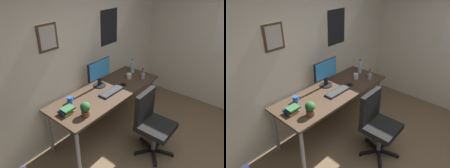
# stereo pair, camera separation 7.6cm
# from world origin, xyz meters

# --- Properties ---
(wall_back) EXTENTS (4.40, 0.10, 2.60)m
(wall_back) POSITION_xyz_m (0.00, 2.15, 1.30)
(wall_back) COLOR beige
(wall_back) RESTS_ON ground_plane
(desk) EXTENTS (1.90, 0.71, 0.75)m
(desk) POSITION_xyz_m (0.22, 1.72, 0.68)
(desk) COLOR #4C3828
(desk) RESTS_ON ground_plane
(office_chair) EXTENTS (0.55, 0.57, 0.95)m
(office_chair) POSITION_xyz_m (0.28, 0.95, 0.53)
(office_chair) COLOR black
(office_chair) RESTS_ON ground_plane
(monitor) EXTENTS (0.46, 0.20, 0.43)m
(monitor) POSITION_xyz_m (0.27, 1.91, 0.99)
(monitor) COLOR black
(monitor) RESTS_ON desk
(keyboard) EXTENTS (0.43, 0.15, 0.03)m
(keyboard) POSITION_xyz_m (0.23, 1.63, 0.77)
(keyboard) COLOR black
(keyboard) RESTS_ON desk
(computer_mouse) EXTENTS (0.06, 0.11, 0.04)m
(computer_mouse) POSITION_xyz_m (0.53, 1.63, 0.77)
(computer_mouse) COLOR black
(computer_mouse) RESTS_ON desk
(water_bottle) EXTENTS (0.07, 0.07, 0.25)m
(water_bottle) POSITION_xyz_m (1.01, 1.80, 0.86)
(water_bottle) COLOR silver
(water_bottle) RESTS_ON desk
(coffee_mug_near) EXTENTS (0.12, 0.08, 0.09)m
(coffee_mug_near) POSITION_xyz_m (0.78, 1.70, 0.80)
(coffee_mug_near) COLOR white
(coffee_mug_near) RESTS_ON desk
(coffee_mug_far) EXTENTS (0.12, 0.08, 0.09)m
(coffee_mug_far) POSITION_xyz_m (-0.36, 1.89, 0.80)
(coffee_mug_far) COLOR #2659B2
(coffee_mug_far) RESTS_ON desk
(potted_plant) EXTENTS (0.13, 0.13, 0.20)m
(potted_plant) POSITION_xyz_m (-0.42, 1.51, 0.86)
(potted_plant) COLOR brown
(potted_plant) RESTS_ON desk
(pen_cup) EXTENTS (0.07, 0.07, 0.20)m
(pen_cup) POSITION_xyz_m (0.92, 1.53, 0.81)
(pen_cup) COLOR #9EA0A5
(pen_cup) RESTS_ON desk
(book_stack_left) EXTENTS (0.18, 0.15, 0.08)m
(book_stack_left) POSITION_xyz_m (-0.54, 1.73, 0.80)
(book_stack_left) COLOR gold
(book_stack_left) RESTS_ON desk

